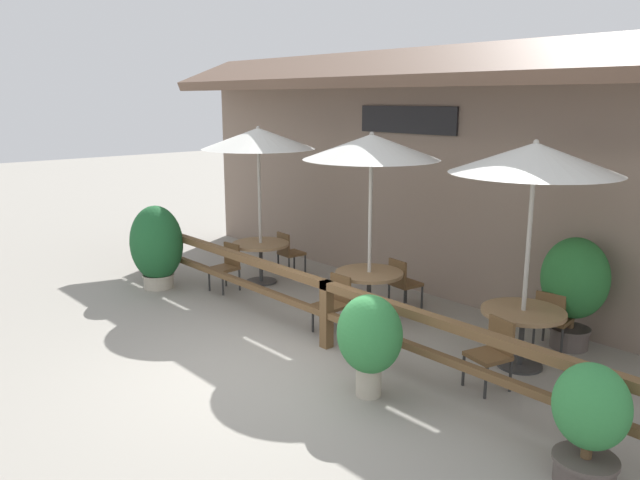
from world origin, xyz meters
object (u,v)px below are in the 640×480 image
at_px(patio_umbrella_near, 258,139).
at_px(patio_umbrella_middle, 371,147).
at_px(potted_plant_tall_tropical, 590,420).
at_px(chair_far_streetside, 492,351).
at_px(potted_plant_small_flowering, 369,337).
at_px(chair_near_streetside, 227,265).
at_px(potted_plant_corner_fern, 157,245).
at_px(chair_near_wallside, 289,251).
at_px(chair_far_wallside, 552,317).
at_px(dining_table_far, 523,321).
at_px(potted_plant_broad_leaf, 574,284).
at_px(chair_middle_streetside, 334,301).
at_px(dining_table_near, 261,251).
at_px(chair_middle_wallside, 403,281).
at_px(patio_umbrella_far, 535,159).
at_px(dining_table_middle, 369,281).

relative_size(patio_umbrella_near, patio_umbrella_middle, 1.00).
xyz_separation_m(patio_umbrella_middle, potted_plant_tall_tropical, (4.25, -1.63, -2.04)).
distance_m(chair_far_streetside, potted_plant_small_flowering, 1.50).
distance_m(chair_near_streetside, potted_plant_corner_fern, 1.32).
height_order(patio_umbrella_near, chair_far_streetside, patio_umbrella_near).
bearing_deg(chair_near_wallside, chair_far_wallside, -171.86).
xyz_separation_m(dining_table_far, chair_far_streetside, (0.09, -0.80, -0.15)).
bearing_deg(potted_plant_broad_leaf, potted_plant_small_flowering, -105.35).
bearing_deg(potted_plant_tall_tropical, dining_table_far, 133.67).
distance_m(chair_middle_streetside, potted_plant_broad_leaf, 3.32).
bearing_deg(patio_umbrella_middle, dining_table_far, 4.01).
height_order(chair_near_streetside, patio_umbrella_middle, patio_umbrella_middle).
distance_m(chair_near_wallside, potted_plant_small_flowering, 5.23).
xyz_separation_m(chair_near_wallside, potted_plant_corner_fern, (-0.89, -2.32, 0.32)).
bearing_deg(chair_far_streetside, potted_plant_tall_tropical, -17.85).
height_order(dining_table_near, dining_table_far, same).
bearing_deg(potted_plant_broad_leaf, chair_far_wallside, -115.71).
bearing_deg(chair_middle_wallside, chair_near_wallside, 9.02).
distance_m(patio_umbrella_far, dining_table_far, 2.05).
distance_m(chair_far_streetside, potted_plant_broad_leaf, 1.92).
bearing_deg(patio_umbrella_middle, dining_table_middle, -82.87).
xyz_separation_m(chair_near_streetside, chair_near_wallside, (-0.06, 1.46, 0.00)).
relative_size(chair_near_wallside, potted_plant_small_flowering, 0.69).
bearing_deg(potted_plant_small_flowering, chair_near_wallside, 151.30).
xyz_separation_m(chair_near_streetside, patio_umbrella_far, (5.26, 0.98, 2.20)).
distance_m(potted_plant_tall_tropical, potted_plant_broad_leaf, 3.32).
relative_size(chair_near_streetside, chair_far_wallside, 1.00).
bearing_deg(chair_far_streetside, patio_umbrella_middle, -179.53).
distance_m(dining_table_near, patio_umbrella_middle, 3.40).
relative_size(dining_table_near, chair_middle_streetside, 1.25).
height_order(dining_table_far, potted_plant_tall_tropical, potted_plant_tall_tropical).
xyz_separation_m(patio_umbrella_far, dining_table_far, (0.00, 0.00, -2.05)).
bearing_deg(potted_plant_corner_fern, patio_umbrella_far, 16.46).
height_order(chair_far_wallside, potted_plant_tall_tropical, potted_plant_tall_tropical).
relative_size(chair_far_streetside, potted_plant_corner_fern, 0.56).
distance_m(chair_far_streetside, potted_plant_tall_tropical, 1.93).
bearing_deg(chair_far_wallside, potted_plant_small_flowering, 66.70).
bearing_deg(patio_umbrella_near, patio_umbrella_middle, 1.52).
distance_m(chair_middle_streetside, patio_umbrella_far, 3.45).
height_order(dining_table_near, chair_near_streetside, chair_near_streetside).
bearing_deg(dining_table_far, patio_umbrella_near, -177.28).
height_order(patio_umbrella_middle, potted_plant_broad_leaf, patio_umbrella_middle).
distance_m(chair_near_wallside, potted_plant_corner_fern, 2.51).
distance_m(patio_umbrella_middle, chair_middle_wallside, 2.32).
relative_size(chair_middle_streetside, chair_far_wallside, 1.00).
xyz_separation_m(chair_middle_wallside, chair_far_streetside, (2.58, -1.38, 0.00)).
distance_m(chair_middle_wallside, patio_umbrella_far, 3.37).
height_order(chair_near_wallside, potted_plant_broad_leaf, potted_plant_broad_leaf).
bearing_deg(patio_umbrella_far, potted_plant_corner_fern, -163.54).
xyz_separation_m(chair_middle_streetside, chair_far_streetside, (2.58, 0.14, 0.00)).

